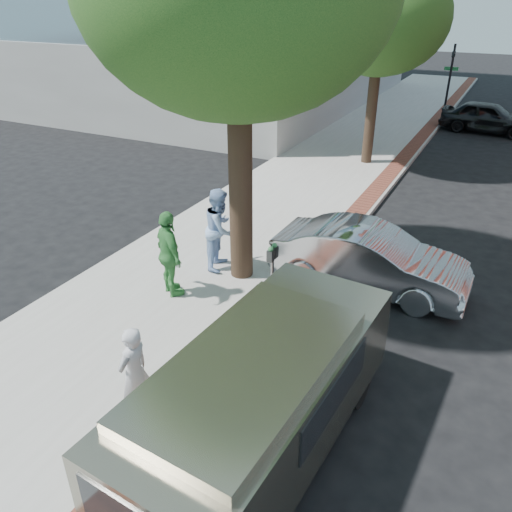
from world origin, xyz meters
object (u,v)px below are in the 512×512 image
Objects in this scene: bg_car at (488,117)px; van at (269,388)px; sedan_silver at (369,259)px; person_green at (169,254)px; person_officer at (221,229)px; parking_meter at (272,263)px; person_gray at (134,373)px.

van is at bearing -177.54° from bg_car.
sedan_silver is 16.98m from bg_car.
person_green is 0.45× the size of bg_car.
person_officer is 1.01× the size of person_green.
van is (1.43, -3.11, -0.17)m from parking_meter.
person_officer reaches higher than sedan_silver.
parking_meter is 0.34× the size of sedan_silver.
person_officer is at bearing -162.27° from person_gray.
person_green is 0.44× the size of sedan_silver.
van is at bearing 177.30° from person_green.
person_officer reaches higher than parking_meter.
person_green is at bearing 125.54° from sedan_silver.
parking_meter is at bearing 177.70° from bg_car.
person_officer is at bearing 149.57° from parking_meter.
bg_car is (4.44, 17.84, -0.39)m from person_officer.
person_officer is (-1.88, 1.10, -0.07)m from parking_meter.
van is at bearing -179.35° from sedan_silver.
person_officer is 0.45× the size of bg_car.
person_gray is 0.37× the size of sedan_silver.
sedan_silver is at bearing 53.47° from parking_meter.
bg_car is (2.57, 18.94, -0.47)m from parking_meter.
person_green reaches higher than bg_car.
person_gray is (-0.56, -3.67, -0.25)m from parking_meter.
person_gray is 6.03m from sedan_silver.
sedan_silver is (2.04, 5.67, -0.23)m from person_gray.
van is at bearing -65.36° from parking_meter.
person_officer is 5.36m from van.
person_officer is 3.50m from sedan_silver.
bg_car is at bearing 91.11° from van.
person_gray is at bearing 177.56° from bg_car.
parking_meter is at bearing 173.66° from person_gray.
parking_meter is 3.72m from person_gray.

